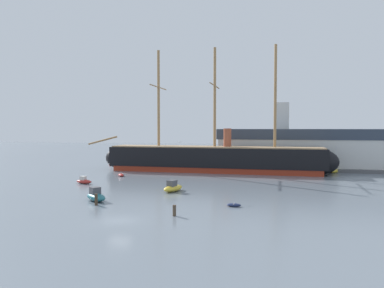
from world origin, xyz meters
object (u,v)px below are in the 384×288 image
(mooring_piling_left_pair, at_px, (96,200))
(tall_ship, at_px, (215,158))
(dinghy_far_left, at_px, (111,165))
(mooring_piling_nearest, at_px, (174,211))
(motorboat_near_centre, at_px, (173,187))
(motorboat_mid_left, at_px, (84,181))
(motorboat_foreground_left, at_px, (96,196))
(motorboat_distant_centre, at_px, (214,164))
(seagull_in_flight, at_px, (180,142))
(dinghy_alongside_bow, at_px, (121,175))
(dockside_warehouse_right, at_px, (304,149))
(sailboat_far_right, at_px, (335,170))
(dinghy_foreground_right, at_px, (234,205))

(mooring_piling_left_pair, bearing_deg, tall_ship, 77.88)
(dinghy_far_left, xyz_separation_m, mooring_piling_nearest, (33.24, -51.63, 0.37))
(motorboat_near_centre, distance_m, motorboat_mid_left, 18.88)
(motorboat_foreground_left, height_order, motorboat_near_centre, motorboat_foreground_left)
(motorboat_distant_centre, height_order, mooring_piling_left_pair, mooring_piling_left_pair)
(seagull_in_flight, bearing_deg, motorboat_mid_left, 164.23)
(dinghy_alongside_bow, distance_m, mooring_piling_left_pair, 29.59)
(mooring_piling_left_pair, distance_m, dockside_warehouse_right, 61.48)
(motorboat_distant_centre, height_order, mooring_piling_nearest, motorboat_distant_centre)
(tall_ship, distance_m, motorboat_near_centre, 28.26)
(motorboat_near_centre, bearing_deg, sailboat_far_right, 48.43)
(motorboat_foreground_left, distance_m, mooring_piling_nearest, 14.67)
(motorboat_distant_centre, relative_size, dockside_warehouse_right, 0.08)
(dinghy_alongside_bow, bearing_deg, mooring_piling_nearest, -56.25)
(sailboat_far_right, bearing_deg, motorboat_near_centre, -131.57)
(motorboat_near_centre, distance_m, seagull_in_flight, 7.70)
(tall_ship, distance_m, motorboat_mid_left, 31.38)
(dinghy_foreground_right, bearing_deg, dinghy_alongside_bow, 137.68)
(dinghy_foreground_right, height_order, motorboat_mid_left, motorboat_mid_left)
(sailboat_far_right, height_order, dockside_warehouse_right, dockside_warehouse_right)
(motorboat_near_centre, bearing_deg, dockside_warehouse_right, 61.08)
(tall_ship, relative_size, mooring_piling_left_pair, 39.42)
(motorboat_foreground_left, xyz_separation_m, motorboat_near_centre, (8.42, 9.85, -0.02))
(dinghy_alongside_bow, xyz_separation_m, seagull_in_flight, (17.61, -16.85, 7.78))
(tall_ship, relative_size, motorboat_foreground_left, 12.59)
(dinghy_alongside_bow, relative_size, seagull_in_flight, 2.81)
(tall_ship, xyz_separation_m, dinghy_alongside_bow, (-17.95, -12.60, -2.85))
(dinghy_alongside_bow, bearing_deg, dinghy_foreground_right, -42.32)
(dinghy_foreground_right, distance_m, dockside_warehouse_right, 51.88)
(motorboat_near_centre, height_order, mooring_piling_nearest, motorboat_near_centre)
(dinghy_alongside_bow, distance_m, dinghy_far_left, 23.60)
(tall_ship, distance_m, mooring_piling_left_pair, 41.71)
(dockside_warehouse_right, bearing_deg, seagull_in_flight, -116.53)
(motorboat_foreground_left, xyz_separation_m, dockside_warehouse_right, (31.12, 50.94, 4.34))
(motorboat_mid_left, distance_m, dinghy_far_left, 32.94)
(motorboat_mid_left, relative_size, dockside_warehouse_right, 0.08)
(dinghy_alongside_bow, relative_size, dockside_warehouse_right, 0.06)
(dinghy_alongside_bow, bearing_deg, dockside_warehouse_right, 33.42)
(sailboat_far_right, xyz_separation_m, mooring_piling_left_pair, (-36.06, -45.52, 0.24))
(motorboat_foreground_left, distance_m, motorboat_near_centre, 12.96)
(tall_ship, height_order, motorboat_distant_centre, tall_ship)
(motorboat_near_centre, height_order, motorboat_mid_left, motorboat_near_centre)
(dinghy_alongside_bow, xyz_separation_m, dockside_warehouse_right, (38.80, 25.60, 4.72))
(dinghy_far_left, bearing_deg, dinghy_alongside_bow, -58.79)
(dinghy_far_left, bearing_deg, motorboat_foreground_left, -66.38)
(tall_ship, bearing_deg, mooring_piling_left_pair, -102.12)
(motorboat_distant_centre, height_order, dockside_warehouse_right, dockside_warehouse_right)
(tall_ship, bearing_deg, dockside_warehouse_right, 31.95)
(motorboat_foreground_left, xyz_separation_m, mooring_piling_nearest, (13.33, -6.11, -0.03))
(motorboat_distant_centre, xyz_separation_m, seagull_in_flight, (2.33, -43.74, 7.57))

